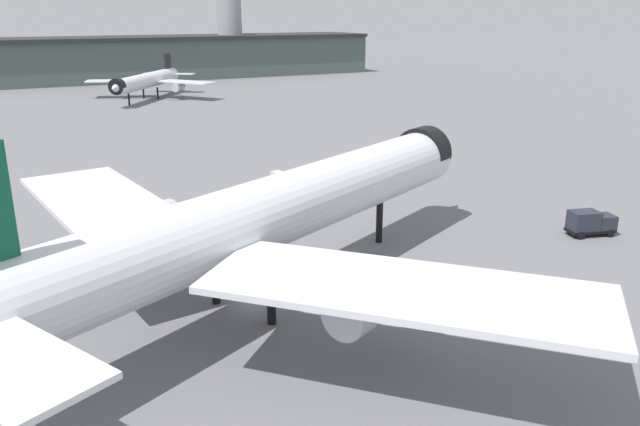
{
  "coord_description": "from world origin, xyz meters",
  "views": [
    {
      "loc": [
        -21.98,
        -48.34,
        25.26
      ],
      "look_at": [
        8.41,
        2.81,
        6.34
      ],
      "focal_mm": 35.7,
      "sensor_mm": 36.0,
      "label": 1
    }
  ],
  "objects_px": {
    "baggage_cart_trailing": "(279,177)",
    "traffic_cone_near_nose": "(229,187)",
    "airliner_near_gate": "(260,218)",
    "service_truck_front": "(590,222)",
    "airliner_far_taxiway": "(147,81)"
  },
  "relations": [
    {
      "from": "airliner_far_taxiway",
      "to": "service_truck_front",
      "type": "height_order",
      "value": "airliner_far_taxiway"
    },
    {
      "from": "baggage_cart_trailing",
      "to": "traffic_cone_near_nose",
      "type": "xyz_separation_m",
      "value": [
        -8.03,
        0.74,
        -0.68
      ]
    },
    {
      "from": "airliner_near_gate",
      "to": "airliner_far_taxiway",
      "type": "height_order",
      "value": "airliner_near_gate"
    },
    {
      "from": "airliner_near_gate",
      "to": "traffic_cone_near_nose",
      "type": "xyz_separation_m",
      "value": [
        12.48,
        37.32,
        -7.8
      ]
    },
    {
      "from": "airliner_near_gate",
      "to": "service_truck_front",
      "type": "relative_size",
      "value": 11.01
    },
    {
      "from": "airliner_far_taxiway",
      "to": "service_truck_front",
      "type": "relative_size",
      "value": 6.45
    },
    {
      "from": "baggage_cart_trailing",
      "to": "traffic_cone_near_nose",
      "type": "relative_size",
      "value": 4.6
    },
    {
      "from": "service_truck_front",
      "to": "baggage_cart_trailing",
      "type": "distance_m",
      "value": 44.84
    },
    {
      "from": "traffic_cone_near_nose",
      "to": "airliner_far_taxiway",
      "type": "bearing_deg",
      "value": 79.86
    },
    {
      "from": "baggage_cart_trailing",
      "to": "airliner_near_gate",
      "type": "bearing_deg",
      "value": -46.22
    },
    {
      "from": "airliner_near_gate",
      "to": "service_truck_front",
      "type": "distance_m",
      "value": 41.8
    },
    {
      "from": "traffic_cone_near_nose",
      "to": "airliner_near_gate",
      "type": "bearing_deg",
      "value": -108.49
    },
    {
      "from": "airliner_far_taxiway",
      "to": "service_truck_front",
      "type": "xyz_separation_m",
      "value": [
        9.7,
        -146.62,
        -3.93
      ]
    },
    {
      "from": "airliner_far_taxiway",
      "to": "baggage_cart_trailing",
      "type": "xyz_separation_m",
      "value": [
        -10.95,
        -106.83,
        -4.54
      ]
    },
    {
      "from": "service_truck_front",
      "to": "traffic_cone_near_nose",
      "type": "bearing_deg",
      "value": 144.26
    }
  ]
}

